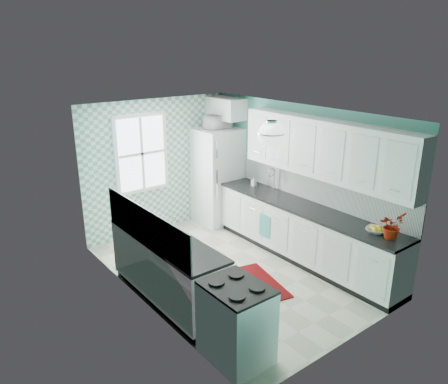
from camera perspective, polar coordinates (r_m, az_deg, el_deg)
floor at (r=7.04m, az=0.94°, el=-10.36°), size 3.00×4.40×0.02m
ceiling at (r=6.21m, az=1.06°, el=10.37°), size 3.00×4.40×0.02m
wall_back at (r=8.28m, az=-8.63°, el=3.40°), size 3.00×0.02×2.50m
wall_front at (r=5.12m, az=16.78°, el=-7.17°), size 3.00×0.02×2.50m
wall_left at (r=5.76m, az=-10.84°, el=-3.71°), size 0.02×4.40×2.50m
wall_right at (r=7.51m, az=10.03°, el=1.72°), size 0.02×4.40×2.50m
accent_wall at (r=8.26m, az=-8.55°, el=3.37°), size 3.00×0.01×2.50m
window at (r=8.00m, az=-10.74°, el=4.97°), size 1.04×0.05×1.44m
backsplash_right at (r=7.26m, az=12.20°, el=0.52°), size 0.02×3.60×0.51m
backsplash_left at (r=5.72m, az=-10.26°, el=-4.41°), size 0.02×2.15×0.51m
upper_cabinets_right at (r=6.84m, az=13.04°, el=5.47°), size 0.33×3.20×0.90m
upper_cabinet_fridge at (r=8.47m, az=0.14°, el=10.88°), size 0.40×0.74×0.40m
ceiling_light at (r=5.65m, az=6.18°, el=7.49°), size 0.34×0.34×0.35m
base_cabinets_right at (r=7.32m, az=10.33°, el=-5.45°), size 0.60×3.60×0.90m
countertop_right at (r=7.13m, az=10.47°, el=-2.04°), size 0.63×3.60×0.04m
base_cabinets_left at (r=6.17m, az=-7.46°, el=-10.15°), size 0.60×2.15×0.90m
countertop_left at (r=5.97m, az=-7.53°, el=-6.16°), size 0.63×2.15×0.04m
fridge at (r=8.62m, az=-0.80°, el=2.12°), size 0.82×0.81×1.88m
stove at (r=5.10m, az=1.60°, el=-16.50°), size 0.61×0.76×0.91m
sink at (r=7.76m, az=5.44°, el=-0.02°), size 0.57×0.48×0.53m
rug at (r=6.68m, az=3.61°, el=-11.98°), size 1.00×1.25×0.02m
dish_towel at (r=7.48m, az=5.36°, el=-4.42°), size 0.06×0.26×0.40m
fruit_bowl at (r=6.41m, az=19.23°, el=-4.76°), size 0.34×0.34×0.07m
potted_plant at (r=6.25m, az=21.05°, el=-4.12°), size 0.36×0.32×0.36m
soap_bottle at (r=8.01m, az=3.91°, el=1.37°), size 0.09×0.09×0.17m
microwave at (r=8.38m, az=-0.83°, el=9.15°), size 0.49×0.35×0.26m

